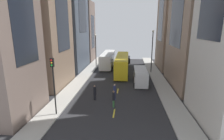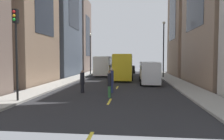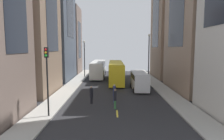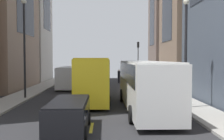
{
  "view_description": "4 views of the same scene",
  "coord_description": "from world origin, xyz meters",
  "px_view_note": "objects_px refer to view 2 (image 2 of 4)",
  "views": [
    {
      "loc": [
        1.4,
        -31.45,
        9.25
      ],
      "look_at": [
        -1.59,
        0.74,
        1.28
      ],
      "focal_mm": 27.85,
      "sensor_mm": 36.0,
      "label": 1
    },
    {
      "loc": [
        1.64,
        -28.1,
        2.99
      ],
      "look_at": [
        -1.33,
        0.58,
        1.39
      ],
      "focal_mm": 32.98,
      "sensor_mm": 36.0,
      "label": 2
    },
    {
      "loc": [
        -0.49,
        -32.24,
        6.24
      ],
      "look_at": [
        -0.35,
        3.3,
        2.22
      ],
      "focal_mm": 31.91,
      "sensor_mm": 36.0,
      "label": 3
    },
    {
      "loc": [
        -0.65,
        27.19,
        3.53
      ],
      "look_at": [
        -1.41,
        1.92,
        2.44
      ],
      "focal_mm": 41.73,
      "sensor_mm": 36.0,
      "label": 4
    }
  ],
  "objects_px": {
    "pedestrian_walking_far": "(109,83)",
    "city_bus_white": "(106,64)",
    "pedestrian_waiting_curb": "(82,81)",
    "pedestrian_crossing_mid": "(112,80)",
    "traffic_light_near_corner": "(16,38)",
    "car_black_0": "(130,69)",
    "delivery_van_white": "(149,71)",
    "streetcar_yellow": "(124,64)"
  },
  "relations": [
    {
      "from": "pedestrian_walking_far",
      "to": "city_bus_white",
      "type": "bearing_deg",
      "value": -33.82
    },
    {
      "from": "pedestrian_waiting_curb",
      "to": "city_bus_white",
      "type": "bearing_deg",
      "value": -121.8
    },
    {
      "from": "pedestrian_crossing_mid",
      "to": "pedestrian_walking_far",
      "type": "relative_size",
      "value": 1.03
    },
    {
      "from": "pedestrian_walking_far",
      "to": "pedestrian_waiting_curb",
      "type": "xyz_separation_m",
      "value": [
        -2.62,
        1.94,
        -0.09
      ]
    },
    {
      "from": "traffic_light_near_corner",
      "to": "pedestrian_crossing_mid",
      "type": "bearing_deg",
      "value": 38.53
    },
    {
      "from": "car_black_0",
      "to": "traffic_light_near_corner",
      "type": "relative_size",
      "value": 0.72
    },
    {
      "from": "pedestrian_walking_far",
      "to": "delivery_van_white",
      "type": "bearing_deg",
      "value": -64.24
    },
    {
      "from": "car_black_0",
      "to": "city_bus_white",
      "type": "bearing_deg",
      "value": -130.72
    },
    {
      "from": "pedestrian_crossing_mid",
      "to": "pedestrian_waiting_curb",
      "type": "xyz_separation_m",
      "value": [
        -2.57,
        -0.25,
        -0.11
      ]
    },
    {
      "from": "delivery_van_white",
      "to": "pedestrian_walking_far",
      "type": "height_order",
      "value": "delivery_van_white"
    },
    {
      "from": "delivery_van_white",
      "to": "traffic_light_near_corner",
      "type": "height_order",
      "value": "traffic_light_near_corner"
    },
    {
      "from": "traffic_light_near_corner",
      "to": "car_black_0",
      "type": "bearing_deg",
      "value": 76.31
    },
    {
      "from": "car_black_0",
      "to": "pedestrian_walking_far",
      "type": "height_order",
      "value": "pedestrian_walking_far"
    },
    {
      "from": "pedestrian_walking_far",
      "to": "pedestrian_crossing_mid",
      "type": "bearing_deg",
      "value": -40.81
    },
    {
      "from": "city_bus_white",
      "to": "pedestrian_walking_far",
      "type": "height_order",
      "value": "city_bus_white"
    },
    {
      "from": "pedestrian_waiting_curb",
      "to": "traffic_light_near_corner",
      "type": "distance_m",
      "value": 6.53
    },
    {
      "from": "city_bus_white",
      "to": "pedestrian_crossing_mid",
      "type": "relative_size",
      "value": 5.53
    },
    {
      "from": "streetcar_yellow",
      "to": "car_black_0",
      "type": "relative_size",
      "value": 3.0
    },
    {
      "from": "delivery_van_white",
      "to": "pedestrian_waiting_curb",
      "type": "relative_size",
      "value": 3.12
    },
    {
      "from": "pedestrian_walking_far",
      "to": "traffic_light_near_corner",
      "type": "height_order",
      "value": "traffic_light_near_corner"
    },
    {
      "from": "car_black_0",
      "to": "pedestrian_waiting_curb",
      "type": "bearing_deg",
      "value": -98.71
    },
    {
      "from": "streetcar_yellow",
      "to": "pedestrian_crossing_mid",
      "type": "relative_size",
      "value": 6.12
    },
    {
      "from": "streetcar_yellow",
      "to": "pedestrian_waiting_curb",
      "type": "bearing_deg",
      "value": -101.94
    },
    {
      "from": "pedestrian_waiting_curb",
      "to": "car_black_0",
      "type": "bearing_deg",
      "value": -132.22
    },
    {
      "from": "city_bus_white",
      "to": "car_black_0",
      "type": "distance_m",
      "value": 6.93
    },
    {
      "from": "delivery_van_white",
      "to": "streetcar_yellow",
      "type": "bearing_deg",
      "value": 115.09
    },
    {
      "from": "streetcar_yellow",
      "to": "delivery_van_white",
      "type": "relative_size",
      "value": 2.13
    },
    {
      "from": "pedestrian_waiting_curb",
      "to": "pedestrian_walking_far",
      "type": "bearing_deg",
      "value": 109.99
    },
    {
      "from": "delivery_van_white",
      "to": "car_black_0",
      "type": "relative_size",
      "value": 1.41
    },
    {
      "from": "pedestrian_crossing_mid",
      "to": "pedestrian_waiting_curb",
      "type": "distance_m",
      "value": 2.58
    },
    {
      "from": "city_bus_white",
      "to": "pedestrian_waiting_curb",
      "type": "bearing_deg",
      "value": -88.29
    },
    {
      "from": "pedestrian_crossing_mid",
      "to": "city_bus_white",
      "type": "bearing_deg",
      "value": -136.85
    },
    {
      "from": "streetcar_yellow",
      "to": "traffic_light_near_corner",
      "type": "relative_size",
      "value": 2.15
    },
    {
      "from": "city_bus_white",
      "to": "traffic_light_near_corner",
      "type": "relative_size",
      "value": 1.95
    },
    {
      "from": "pedestrian_crossing_mid",
      "to": "pedestrian_walking_far",
      "type": "height_order",
      "value": "pedestrian_crossing_mid"
    },
    {
      "from": "streetcar_yellow",
      "to": "pedestrian_walking_far",
      "type": "relative_size",
      "value": 6.32
    },
    {
      "from": "delivery_van_white",
      "to": "pedestrian_crossing_mid",
      "type": "bearing_deg",
      "value": -118.38
    },
    {
      "from": "streetcar_yellow",
      "to": "traffic_light_near_corner",
      "type": "bearing_deg",
      "value": -108.79
    },
    {
      "from": "pedestrian_crossing_mid",
      "to": "traffic_light_near_corner",
      "type": "bearing_deg",
      "value": -17.42
    },
    {
      "from": "city_bus_white",
      "to": "car_black_0",
      "type": "bearing_deg",
      "value": 49.28
    },
    {
      "from": "car_black_0",
      "to": "pedestrian_walking_far",
      "type": "relative_size",
      "value": 2.11
    },
    {
      "from": "pedestrian_crossing_mid",
      "to": "pedestrian_waiting_curb",
      "type": "bearing_deg",
      "value": -50.37
    }
  ]
}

